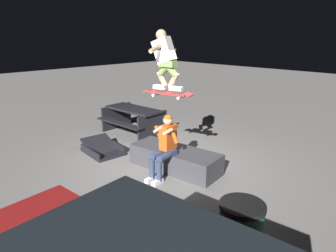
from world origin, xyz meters
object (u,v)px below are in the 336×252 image
at_px(skateboard, 168,93).
at_px(picnic_table_back, 134,117).
at_px(trash_bin, 240,235).
at_px(kicker_ramp, 103,150).
at_px(skater_airborne, 165,57).
at_px(ledge_box_main, 175,159).
at_px(person_sitting_on_ledge, 165,144).

relative_size(skateboard, picnic_table_back, 0.59).
bearing_deg(trash_bin, kicker_ramp, -12.21).
bearing_deg(picnic_table_back, skater_airborne, 154.16).
height_order(ledge_box_main, person_sitting_on_ledge, person_sitting_on_ledge).
bearing_deg(kicker_ramp, picnic_table_back, -66.75).
height_order(picnic_table_back, trash_bin, trash_bin).
bearing_deg(person_sitting_on_ledge, kicker_ramp, 4.29).
height_order(skater_airborne, trash_bin, skater_airborne).
distance_m(person_sitting_on_ledge, skater_airborne, 1.68).
bearing_deg(skateboard, skater_airborne, 14.36).
xyz_separation_m(ledge_box_main, kicker_ramp, (1.90, 0.56, -0.16)).
bearing_deg(skater_airborne, ledge_box_main, -97.67).
height_order(person_sitting_on_ledge, trash_bin, person_sitting_on_ledge).
bearing_deg(kicker_ramp, trash_bin, 167.79).
bearing_deg(ledge_box_main, skater_airborne, 82.33).
bearing_deg(trash_bin, ledge_box_main, -31.07).
bearing_deg(skateboard, person_sitting_on_ledge, 116.53).
height_order(person_sitting_on_ledge, kicker_ramp, person_sitting_on_ledge).
height_order(ledge_box_main, picnic_table_back, picnic_table_back).
bearing_deg(skateboard, picnic_table_back, -25.10).
relative_size(person_sitting_on_ledge, skater_airborne, 1.15).
bearing_deg(picnic_table_back, ledge_box_main, 159.35).
distance_m(ledge_box_main, picnic_table_back, 2.74).
xyz_separation_m(picnic_table_back, trash_bin, (-5.06, 2.48, -0.06)).
height_order(skater_airborne, picnic_table_back, skater_airborne).
distance_m(skater_airborne, kicker_ramp, 2.97).
relative_size(skateboard, kicker_ramp, 0.94).
distance_m(skater_airborne, trash_bin, 3.44).
height_order(kicker_ramp, picnic_table_back, picnic_table_back).
height_order(ledge_box_main, kicker_ramp, ledge_box_main).
xyz_separation_m(skateboard, skater_airborne, (0.05, 0.01, 0.69)).
bearing_deg(kicker_ramp, person_sitting_on_ledge, -175.71).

